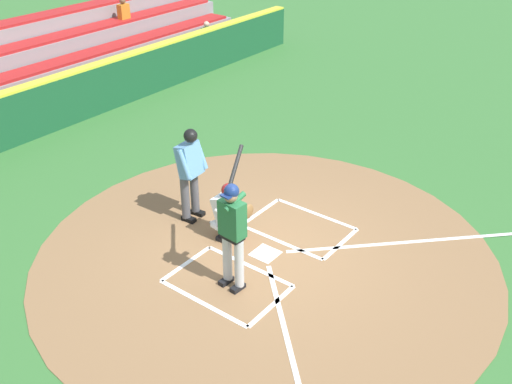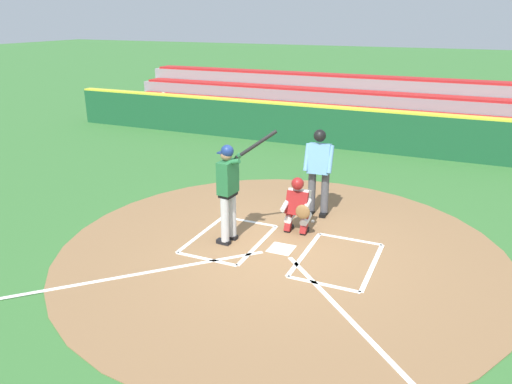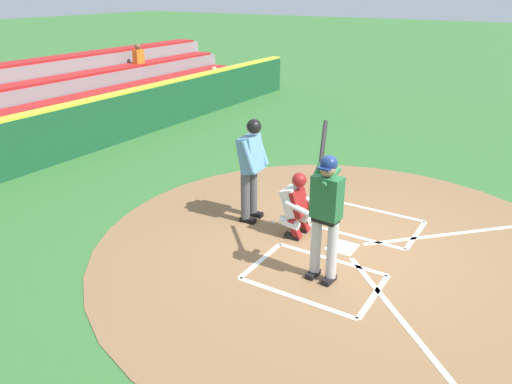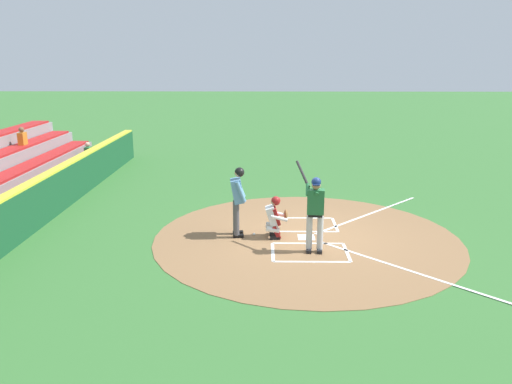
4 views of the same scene
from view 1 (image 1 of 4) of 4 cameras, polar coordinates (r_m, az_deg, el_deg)
The scene contains 8 objects.
ground_plane at distance 10.44m, azimuth 0.90°, elevation -5.98°, with size 120.00×120.00×0.00m, color #387033.
dirt_circle at distance 10.43m, azimuth 0.90°, elevation -5.95°, with size 8.00×8.00×0.01m, color olive.
home_plate_and_chalk at distance 10.04m, azimuth 4.98°, elevation -7.66°, with size 7.93×4.91×0.01m.
batter at distance 9.12m, azimuth -2.28°, elevation -3.48°, with size 0.97×0.66×2.13m.
catcher at distance 10.55m, azimuth -2.65°, elevation -1.73°, with size 0.60×0.60×1.13m.
plate_umpire at distance 10.95m, azimuth -6.34°, elevation 2.29°, with size 0.60×0.44×1.86m.
baseball at distance 11.24m, azimuth -4.29°, elevation -2.94°, with size 0.07×0.07×0.07m, color white.
backstop_wall at distance 15.25m, azimuth -22.52°, elevation 6.53°, with size 22.00×0.36×1.31m.
Camera 1 is at (6.84, 5.00, 6.09)m, focal length 41.74 mm.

